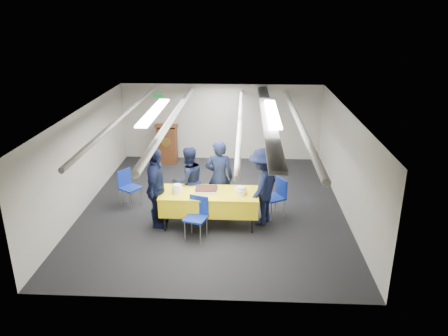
{
  "coord_description": "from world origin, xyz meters",
  "views": [
    {
      "loc": [
        0.7,
        -9.35,
        4.47
      ],
      "look_at": [
        0.26,
        -0.2,
        1.05
      ],
      "focal_mm": 35.0,
      "sensor_mm": 36.0,
      "label": 1
    }
  ],
  "objects": [
    {
      "name": "chair_near",
      "position": [
        -0.23,
        -1.44,
        0.53
      ],
      "size": [
        0.52,
        0.52,
        0.87
      ],
      "color": "gray",
      "rests_on": "ground"
    },
    {
      "name": "sailor_b",
      "position": [
        -0.53,
        -0.38,
        0.79
      ],
      "size": [
        0.97,
        0.92,
        1.59
      ],
      "primitive_type": "imported",
      "rotation": [
        0.0,
        0.0,
        3.69
      ],
      "color": "black",
      "rests_on": "ground"
    },
    {
      "name": "room_shell",
      "position": [
        0.09,
        0.41,
        1.81
      ],
      "size": [
        6.0,
        7.0,
        2.3
      ],
      "color": "beige",
      "rests_on": "ground"
    },
    {
      "name": "podium",
      "position": [
        -1.6,
        3.05,
        0.61
      ],
      "size": [
        0.62,
        0.53,
        1.25
      ],
      "color": "#5E3017",
      "rests_on": "ground"
    },
    {
      "name": "sailor_d",
      "position": [
        1.11,
        -0.76,
        0.85
      ],
      "size": [
        1.06,
        1.27,
        1.7
      ],
      "primitive_type": "imported",
      "rotation": [
        0.0,
        0.0,
        -2.05
      ],
      "color": "black",
      "rests_on": "ground"
    },
    {
      "name": "plate_stack_right",
      "position": [
        0.64,
        -0.98,
        0.84
      ],
      "size": [
        0.23,
        0.23,
        0.16
      ],
      "color": "white",
      "rests_on": "serving_table"
    },
    {
      "name": "chair_left",
      "position": [
        -2.03,
        0.01,
        0.53
      ],
      "size": [
        0.58,
        0.58,
        0.87
      ],
      "color": "gray",
      "rests_on": "ground"
    },
    {
      "name": "plate_stack_left",
      "position": [
        -0.69,
        -0.98,
        0.85
      ],
      "size": [
        0.22,
        0.22,
        0.18
      ],
      "color": "white",
      "rests_on": "serving_table"
    },
    {
      "name": "sheet_cake",
      "position": [
        -0.09,
        -0.87,
        0.81
      ],
      "size": [
        0.47,
        0.36,
        0.09
      ],
      "color": "white",
      "rests_on": "serving_table"
    },
    {
      "name": "sailor_a",
      "position": [
        0.15,
        -0.31,
        0.86
      ],
      "size": [
        0.65,
        0.44,
        1.73
      ],
      "primitive_type": "imported",
      "rotation": [
        0.0,
        0.0,
        3.1
      ],
      "color": "black",
      "rests_on": "ground"
    },
    {
      "name": "serving_table",
      "position": [
        -0.02,
        -0.93,
        0.56
      ],
      "size": [
        2.07,
        0.87,
        0.77
      ],
      "color": "black",
      "rests_on": "ground"
    },
    {
      "name": "ground",
      "position": [
        0.0,
        0.0,
        0.0
      ],
      "size": [
        7.0,
        7.0,
        0.0
      ],
      "primitive_type": "plane",
      "color": "black",
      "rests_on": "ground"
    },
    {
      "name": "chair_right",
      "position": [
        1.45,
        -0.39,
        0.53
      ],
      "size": [
        0.57,
        0.57,
        0.87
      ],
      "color": "gray",
      "rests_on": "ground"
    },
    {
      "name": "sailor_c",
      "position": [
        -1.14,
        -1.0,
        0.87
      ],
      "size": [
        0.45,
        1.03,
        1.74
      ],
      "primitive_type": "imported",
      "rotation": [
        0.0,
        0.0,
        1.59
      ],
      "color": "black",
      "rests_on": "ground"
    }
  ]
}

